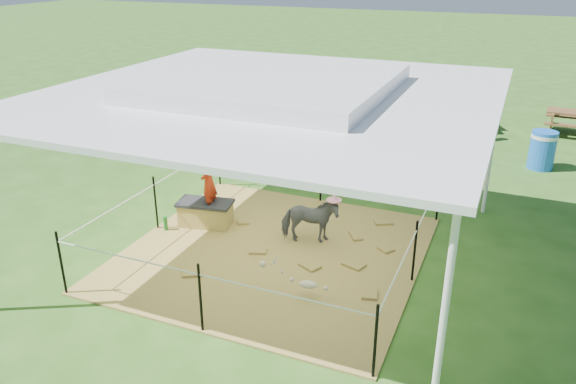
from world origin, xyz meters
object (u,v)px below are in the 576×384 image
at_px(trash_barrel, 542,150).
at_px(green_bottle, 166,223).
at_px(foal, 308,283).
at_px(woman, 208,177).
at_px(straw_bale, 206,214).
at_px(picnic_table_near, 449,114).
at_px(distant_person, 472,117).
at_px(pony, 310,220).

bearing_deg(trash_barrel, green_bottle, -135.26).
distance_m(foal, trash_barrel, 7.62).
bearing_deg(trash_barrel, woman, -134.24).
relative_size(woman, trash_barrel, 1.24).
xyz_separation_m(straw_bale, foal, (2.51, -1.46, 0.03)).
bearing_deg(picnic_table_near, woman, -136.49).
distance_m(foal, picnic_table_near, 9.55).
distance_m(green_bottle, distant_person, 8.76).
bearing_deg(foal, pony, 100.24).
height_order(straw_bale, green_bottle, straw_bale).
distance_m(woman, pony, 1.92).
relative_size(picnic_table_near, distant_person, 1.54).
xyz_separation_m(pony, trash_barrel, (3.56, 5.45, 0.00)).
relative_size(straw_bale, trash_barrel, 1.03).
xyz_separation_m(straw_bale, distant_person, (3.78, 7.16, 0.39)).
bearing_deg(straw_bale, woman, 0.00).
xyz_separation_m(picnic_table_near, distant_person, (0.67, -0.92, 0.22)).
distance_m(straw_bale, green_bottle, 0.71).
height_order(woman, picnic_table_near, woman).
bearing_deg(picnic_table_near, green_bottle, -139.28).
bearing_deg(pony, trash_barrel, -52.44).
height_order(straw_bale, foal, foal).
height_order(straw_bale, distant_person, distant_person).
xyz_separation_m(woman, pony, (1.84, 0.09, -0.54)).
height_order(straw_bale, trash_barrel, trash_barrel).
bearing_deg(distant_person, picnic_table_near, -57.33).
bearing_deg(pony, foal, -179.23).
distance_m(green_bottle, pony, 2.56).
bearing_deg(foal, woman, 138.95).
bearing_deg(green_bottle, straw_bale, 39.29).
bearing_deg(straw_bale, trash_barrel, 45.24).
xyz_separation_m(foal, trash_barrel, (2.99, 7.00, 0.18)).
height_order(straw_bale, picnic_table_near, picnic_table_near).
distance_m(pony, trash_barrel, 6.51).
xyz_separation_m(woman, trash_barrel, (5.40, 5.54, -0.53)).
relative_size(pony, trash_barrel, 1.09).
distance_m(woman, foal, 2.90).
xyz_separation_m(pony, picnic_table_near, (1.16, 7.98, -0.03)).
bearing_deg(distant_person, green_bottle, 56.77).
distance_m(woman, green_bottle, 1.14).
height_order(green_bottle, pony, pony).
bearing_deg(trash_barrel, picnic_table_near, 133.43).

